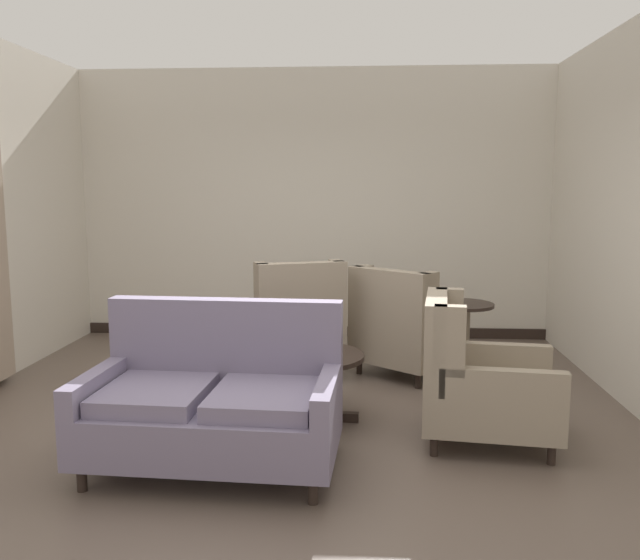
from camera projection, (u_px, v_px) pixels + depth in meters
name	position (u px, v px, depth m)	size (l,w,h in m)	color
ground	(281.00, 429.00, 4.81)	(8.55, 8.55, 0.00)	brown
wall_back	(313.00, 205.00, 7.60)	(5.63, 0.08, 3.08)	silver
wall_right	(630.00, 213.00, 5.31)	(0.08, 4.27, 3.08)	silver
baseboard_back	(313.00, 331.00, 7.76)	(5.47, 0.03, 0.12)	black
coffee_table	(311.00, 367.00, 4.93)	(0.80, 0.80, 0.52)	black
porcelain_vase	(311.00, 333.00, 4.86)	(0.17, 0.17, 0.37)	brown
settee	(214.00, 403.00, 4.12)	(1.60, 0.96, 1.02)	slate
armchair_near_window	(295.00, 329.00, 6.07)	(1.05, 1.11, 1.10)	gray
armchair_foreground_right	(477.00, 382.00, 4.53)	(0.99, 0.90, 1.01)	gray
armchair_far_left	(404.00, 329.00, 6.11)	(1.15, 1.15, 1.02)	gray
side_table	(461.00, 332.00, 6.09)	(0.58, 0.58, 0.69)	black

